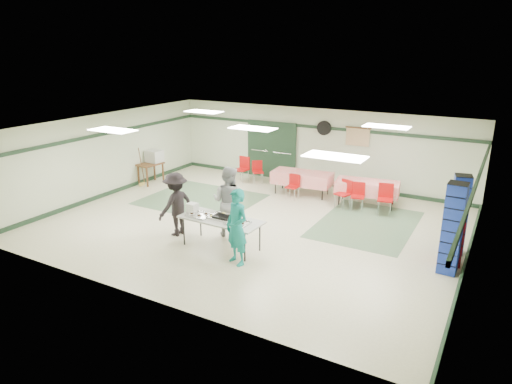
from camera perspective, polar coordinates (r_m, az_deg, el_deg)
The scene contains 42 objects.
floor at distance 12.81m, azimuth -0.40°, elevation -3.93°, with size 11.00×11.00×0.00m, color beige.
ceiling at distance 12.08m, azimuth -0.43°, elevation 8.06°, with size 11.00×11.00×0.00m, color white.
wall_back at distance 16.32m, azimuth 7.48°, elevation 5.64°, with size 11.00×11.00×0.00m, color beige.
wall_front at distance 8.97m, azimuth -14.88°, elevation -5.03°, with size 11.00×11.00×0.00m, color beige.
wall_left at distance 15.76m, azimuth -18.10°, elevation 4.47°, with size 9.00×9.00×0.00m, color beige.
wall_right at distance 10.88m, azimuth 25.64°, elevation -2.17°, with size 9.00×9.00×0.00m, color beige.
trim_back at distance 16.17m, azimuth 7.54°, elevation 8.04°, with size 11.00×0.06×0.10m, color #1C3321.
baseboard_back at distance 16.61m, azimuth 7.27°, elevation 1.26°, with size 11.00×0.06×0.12m, color #1C3321.
trim_left at distance 15.61m, azimuth -18.27°, elevation 6.96°, with size 9.00×0.06×0.10m, color #1C3321.
baseboard_left at distance 16.07m, azimuth -17.60°, elevation -0.01°, with size 9.00×0.06×0.12m, color #1C3321.
trim_right at distance 10.69m, azimuth 25.98°, elevation 1.39°, with size 9.00×0.06×0.10m, color #1C3321.
baseboard_right at distance 11.35m, azimuth 24.62°, elevation -8.29°, with size 9.00×0.06×0.12m, color #1C3321.
green_patch_a at distance 14.89m, azimuth -6.86°, elevation -0.91°, with size 3.50×3.00×0.01m, color #587757.
green_patch_b at distance 13.12m, azimuth 13.64°, elevation -3.91°, with size 2.50×3.50×0.01m, color #587757.
double_door_left at distance 17.25m, azimuth 0.56°, elevation 5.42°, with size 0.90×0.06×2.10m, color gray.
double_door_right at distance 16.83m, azimuth 3.41°, elevation 5.07°, with size 0.90×0.06×2.10m, color gray.
door_frame at distance 17.02m, azimuth 1.92°, elevation 5.24°, with size 2.00×0.03×2.15m, color #1C3321.
wall_fan at distance 16.03m, azimuth 8.50°, elevation 7.92°, with size 0.50×0.50×0.10m, color black.
scroll_banner at distance 15.69m, azimuth 12.58°, elevation 6.73°, with size 0.80×0.02×0.60m, color tan.
serving_table at distance 11.07m, azimuth -4.41°, elevation -3.55°, with size 2.10×0.91×0.76m.
sheet_tray_right at distance 10.73m, azimuth -2.33°, elevation -3.91°, with size 0.55×0.42×0.02m, color silver.
sheet_tray_mid at distance 11.12m, azimuth -4.36°, elevation -3.17°, with size 0.62×0.47×0.02m, color silver.
sheet_tray_left at distance 11.29m, azimuth -7.19°, elevation -2.93°, with size 0.56×0.43×0.02m, color silver.
baking_pan at distance 11.03m, azimuth -4.19°, elevation -3.18°, with size 0.45×0.28×0.08m, color black.
foam_box_stack at distance 11.56m, azimuth -7.96°, elevation -1.93°, with size 0.24×0.22×0.22m, color white.
volunteer_teal at distance 10.21m, azimuth -2.41°, elevation -4.41°, with size 0.64×0.42×1.76m, color #12817E.
volunteer_grey at distance 11.76m, azimuth -3.45°, elevation -1.17°, with size 0.90×0.70×1.85m, color #97989C.
volunteer_dark at distance 11.97m, azimuth -9.96°, elevation -1.50°, with size 1.09×0.62×1.68m, color black.
dining_table_a at distance 14.54m, azimuth 13.71°, elevation 0.59°, with size 2.01×1.12×0.77m.
dining_table_b at distance 15.24m, azimuth 5.76°, elevation 1.80°, with size 2.02×1.03×0.77m.
chair_a at distance 14.06m, azimuth 12.63°, elevation -0.16°, with size 0.46×0.46×0.84m.
chair_b at distance 14.17m, azimuth 11.03°, elevation 0.15°, with size 0.52×0.52×0.86m.
chair_c at distance 13.86m, azimuth 15.88°, elevation -0.45°, with size 0.51×0.51×0.92m.
chair_d at distance 14.77m, azimuth 4.69°, elevation 1.01°, with size 0.38×0.38×0.81m.
chair_loose_a at distance 16.49m, azimuth 0.20°, elevation 2.84°, with size 0.53×0.53×0.81m.
chair_loose_b at distance 16.57m, azimuth -1.64°, elevation 3.20°, with size 0.46×0.46×0.93m.
crate_stack_blue_a at distance 10.60m, azimuth 23.34°, elevation -4.26°, with size 0.39×0.39×2.05m, color #1A359C.
crate_stack_red at distance 11.22m, azimuth 23.35°, elevation -5.63°, with size 0.43×0.43×1.12m, color maroon.
crate_stack_blue_b at distance 11.70m, azimuth 23.99°, elevation -2.63°, with size 0.37×0.37×1.93m, color #1A359C.
printer_table at distance 16.79m, azimuth -13.07°, elevation 3.17°, with size 0.70×0.97×0.74m.
office_printer at distance 16.88m, azimuth -12.60°, elevation 4.40°, with size 0.54×0.47×0.42m, color #B2B2AD.
broom at distance 16.57m, azimuth -14.10°, elevation 3.15°, with size 0.03×0.03×1.37m, color brown.
Camera 1 is at (5.91, -10.34, 4.73)m, focal length 32.00 mm.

